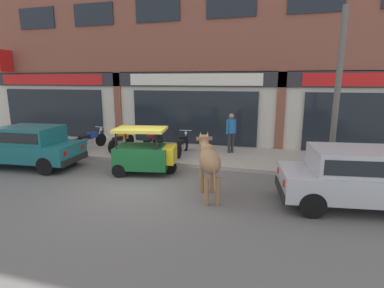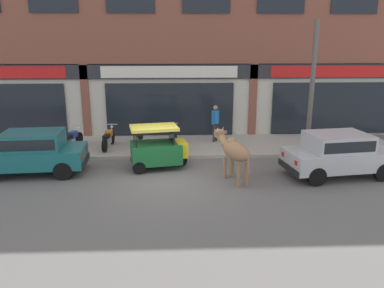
{
  "view_description": "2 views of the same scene",
  "coord_description": "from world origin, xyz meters",
  "px_view_note": "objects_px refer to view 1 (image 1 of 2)",
  "views": [
    {
      "loc": [
        3.81,
        -7.53,
        3.05
      ],
      "look_at": [
        1.3,
        1.0,
        1.13
      ],
      "focal_mm": 28.0,
      "sensor_mm": 36.0,
      "label": 1
    },
    {
      "loc": [
        0.33,
        -11.52,
        4.29
      ],
      "look_at": [
        0.83,
        1.0,
        0.91
      ],
      "focal_mm": 35.0,
      "sensor_mm": 36.0,
      "label": 2
    }
  ],
  "objects_px": {
    "motorcycle_0": "(90,140)",
    "utility_pole": "(337,94)",
    "car_1": "(355,175)",
    "car_0": "(30,145)",
    "motorcycle_1": "(122,141)",
    "pedestrian": "(231,129)",
    "motorcycle_3": "(182,145)",
    "motorcycle_2": "(150,143)",
    "cow": "(209,160)",
    "auto_rickshaw": "(145,154)"
  },
  "relations": [
    {
      "from": "motorcycle_1",
      "to": "pedestrian",
      "type": "distance_m",
      "value": 4.59
    },
    {
      "from": "motorcycle_2",
      "to": "utility_pole",
      "type": "relative_size",
      "value": 0.36
    },
    {
      "from": "auto_rickshaw",
      "to": "motorcycle_0",
      "type": "distance_m",
      "value": 4.2
    },
    {
      "from": "motorcycle_1",
      "to": "utility_pole",
      "type": "xyz_separation_m",
      "value": [
        7.94,
        -0.95,
        2.12
      ]
    },
    {
      "from": "car_1",
      "to": "motorcycle_1",
      "type": "height_order",
      "value": "car_1"
    },
    {
      "from": "cow",
      "to": "motorcycle_0",
      "type": "distance_m",
      "value": 7.07
    },
    {
      "from": "car_0",
      "to": "auto_rickshaw",
      "type": "bearing_deg",
      "value": 6.27
    },
    {
      "from": "car_0",
      "to": "motorcycle_0",
      "type": "relative_size",
      "value": 2.07
    },
    {
      "from": "auto_rickshaw",
      "to": "cow",
      "type": "bearing_deg",
      "value": -29.41
    },
    {
      "from": "car_1",
      "to": "auto_rickshaw",
      "type": "relative_size",
      "value": 1.79
    },
    {
      "from": "car_0",
      "to": "motorcycle_0",
      "type": "bearing_deg",
      "value": 77.35
    },
    {
      "from": "motorcycle_0",
      "to": "motorcycle_3",
      "type": "height_order",
      "value": "same"
    },
    {
      "from": "car_0",
      "to": "car_1",
      "type": "relative_size",
      "value": 0.99
    },
    {
      "from": "pedestrian",
      "to": "car_0",
      "type": "bearing_deg",
      "value": -151.18
    },
    {
      "from": "motorcycle_3",
      "to": "pedestrian",
      "type": "height_order",
      "value": "pedestrian"
    },
    {
      "from": "car_0",
      "to": "utility_pole",
      "type": "height_order",
      "value": "utility_pole"
    },
    {
      "from": "cow",
      "to": "pedestrian",
      "type": "distance_m",
      "value": 4.53
    },
    {
      "from": "car_0",
      "to": "car_1",
      "type": "xyz_separation_m",
      "value": [
        10.18,
        -0.61,
        0.0
      ]
    },
    {
      "from": "motorcycle_1",
      "to": "pedestrian",
      "type": "relative_size",
      "value": 1.13
    },
    {
      "from": "car_1",
      "to": "pedestrian",
      "type": "height_order",
      "value": "pedestrian"
    },
    {
      "from": "car_1",
      "to": "utility_pole",
      "type": "xyz_separation_m",
      "value": [
        -0.19,
        2.4,
        1.82
      ]
    },
    {
      "from": "motorcycle_3",
      "to": "utility_pole",
      "type": "xyz_separation_m",
      "value": [
        5.29,
        -1.04,
        2.12
      ]
    },
    {
      "from": "car_1",
      "to": "motorcycle_2",
      "type": "xyz_separation_m",
      "value": [
        -6.85,
        3.35,
        -0.3
      ]
    },
    {
      "from": "cow",
      "to": "pedestrian",
      "type": "bearing_deg",
      "value": 91.92
    },
    {
      "from": "auto_rickshaw",
      "to": "motorcycle_1",
      "type": "distance_m",
      "value": 3.13
    },
    {
      "from": "car_1",
      "to": "motorcycle_3",
      "type": "relative_size",
      "value": 2.08
    },
    {
      "from": "motorcycle_0",
      "to": "motorcycle_1",
      "type": "height_order",
      "value": "same"
    },
    {
      "from": "cow",
      "to": "car_1",
      "type": "bearing_deg",
      "value": 5.41
    },
    {
      "from": "motorcycle_2",
      "to": "utility_pole",
      "type": "bearing_deg",
      "value": -8.15
    },
    {
      "from": "motorcycle_0",
      "to": "motorcycle_1",
      "type": "relative_size",
      "value": 0.99
    },
    {
      "from": "motorcycle_3",
      "to": "pedestrian",
      "type": "xyz_separation_m",
      "value": [
        1.82,
        0.76,
        0.6
      ]
    },
    {
      "from": "car_0",
      "to": "motorcycle_1",
      "type": "distance_m",
      "value": 3.43
    },
    {
      "from": "pedestrian",
      "to": "utility_pole",
      "type": "relative_size",
      "value": 0.32
    },
    {
      "from": "cow",
      "to": "car_1",
      "type": "distance_m",
      "value": 3.53
    },
    {
      "from": "motorcycle_1",
      "to": "utility_pole",
      "type": "distance_m",
      "value": 8.28
    },
    {
      "from": "motorcycle_3",
      "to": "cow",
      "type": "bearing_deg",
      "value": -62.4
    },
    {
      "from": "cow",
      "to": "motorcycle_2",
      "type": "relative_size",
      "value": 1.13
    },
    {
      "from": "car_0",
      "to": "utility_pole",
      "type": "bearing_deg",
      "value": 10.15
    },
    {
      "from": "car_1",
      "to": "motorcycle_0",
      "type": "distance_m",
      "value": 10.12
    },
    {
      "from": "car_1",
      "to": "motorcycle_3",
      "type": "height_order",
      "value": "car_1"
    },
    {
      "from": "car_1",
      "to": "motorcycle_2",
      "type": "height_order",
      "value": "car_1"
    },
    {
      "from": "motorcycle_2",
      "to": "utility_pole",
      "type": "distance_m",
      "value": 7.06
    },
    {
      "from": "cow",
      "to": "car_0",
      "type": "relative_size",
      "value": 0.55
    },
    {
      "from": "utility_pole",
      "to": "motorcycle_3",
      "type": "bearing_deg",
      "value": 168.89
    },
    {
      "from": "car_0",
      "to": "car_1",
      "type": "height_order",
      "value": "same"
    },
    {
      "from": "motorcycle_0",
      "to": "utility_pole",
      "type": "height_order",
      "value": "utility_pole"
    },
    {
      "from": "car_1",
      "to": "car_0",
      "type": "bearing_deg",
      "value": 176.58
    },
    {
      "from": "motorcycle_1",
      "to": "motorcycle_3",
      "type": "distance_m",
      "value": 2.66
    },
    {
      "from": "cow",
      "to": "motorcycle_2",
      "type": "xyz_separation_m",
      "value": [
        -3.35,
        3.68,
        -0.49
      ]
    },
    {
      "from": "motorcycle_1",
      "to": "pedestrian",
      "type": "bearing_deg",
      "value": 10.75
    }
  ]
}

